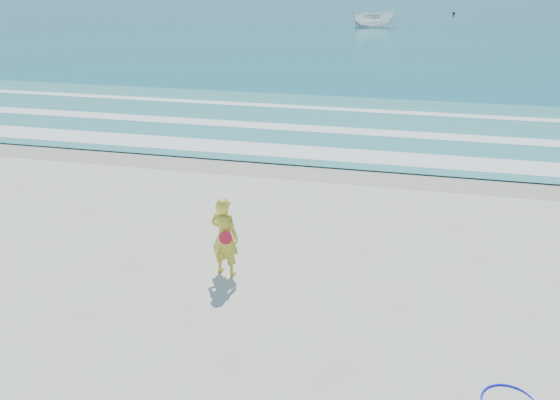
# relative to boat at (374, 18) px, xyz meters

# --- Properties ---
(ground) EXTENTS (400.00, 400.00, 0.00)m
(ground) POSITION_rel_boat_xyz_m (0.70, -50.65, -0.88)
(ground) COLOR silver
(ground) RESTS_ON ground
(wet_sand) EXTENTS (400.00, 2.40, 0.00)m
(wet_sand) POSITION_rel_boat_xyz_m (0.70, -41.65, -0.88)
(wet_sand) COLOR #B2A893
(wet_sand) RESTS_ON ground
(shallow) EXTENTS (400.00, 10.00, 0.01)m
(shallow) POSITION_rel_boat_xyz_m (0.70, -36.65, -0.84)
(shallow) COLOR #59B7AD
(shallow) RESTS_ON ocean
(foam_near) EXTENTS (400.00, 1.40, 0.01)m
(foam_near) POSITION_rel_boat_xyz_m (0.70, -40.35, -0.83)
(foam_near) COLOR white
(foam_near) RESTS_ON shallow
(foam_mid) EXTENTS (400.00, 0.90, 0.01)m
(foam_mid) POSITION_rel_boat_xyz_m (0.70, -37.45, -0.83)
(foam_mid) COLOR white
(foam_mid) RESTS_ON shallow
(foam_far) EXTENTS (400.00, 0.60, 0.01)m
(foam_far) POSITION_rel_boat_xyz_m (0.70, -34.15, -0.83)
(foam_far) COLOR white
(foam_far) RESTS_ON shallow
(boat) EXTENTS (4.65, 2.84, 1.68)m
(boat) POSITION_rel_boat_xyz_m (0.00, 0.00, 0.00)
(boat) COLOR white
(boat) RESTS_ON ocean
(buoy) EXTENTS (0.35, 0.35, 0.35)m
(buoy) POSITION_rel_boat_xyz_m (8.86, 16.47, -0.67)
(buoy) COLOR black
(buoy) RESTS_ON ocean
(woman) EXTENTS (0.71, 0.56, 1.72)m
(woman) POSITION_rel_boat_xyz_m (-0.12, -48.41, -0.02)
(woman) COLOR gold
(woman) RESTS_ON ground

